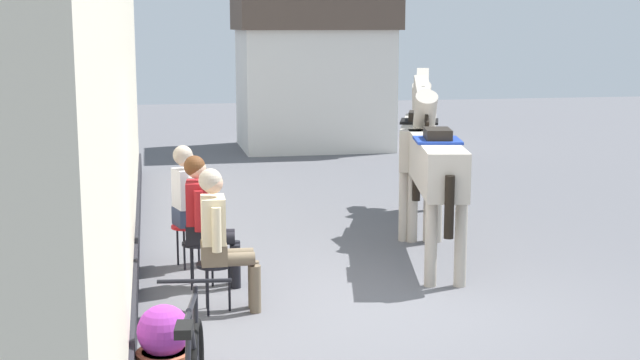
{
  "coord_description": "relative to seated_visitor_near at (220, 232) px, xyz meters",
  "views": [
    {
      "loc": [
        -2.2,
        -8.1,
        2.71
      ],
      "look_at": [
        -0.4,
        1.2,
        1.05
      ],
      "focal_mm": 49.89,
      "sensor_mm": 36.0,
      "label": 1
    }
  ],
  "objects": [
    {
      "name": "ground_plane",
      "position": [
        1.57,
        2.91,
        -0.78
      ],
      "size": [
        40.0,
        40.0,
        0.0
      ],
      "primitive_type": "plane",
      "color": "#56565B"
    },
    {
      "name": "seated_visitor_far",
      "position": [
        -0.19,
        1.7,
        0.0
      ],
      "size": [
        0.61,
        0.48,
        1.39
      ],
      "color": "red",
      "rests_on": "ground_plane"
    },
    {
      "name": "flower_planter_near",
      "position": [
        -0.57,
        -1.71,
        -0.44
      ],
      "size": [
        0.43,
        0.43,
        0.64
      ],
      "color": "#A85638",
      "rests_on": "ground_plane"
    },
    {
      "name": "saddled_horse_near",
      "position": [
        2.58,
        1.46,
        0.38
      ],
      "size": [
        0.87,
        2.97,
        2.06
      ],
      "color": "#B2A899",
      "rests_on": "ground_plane"
    },
    {
      "name": "pub_facade_wall",
      "position": [
        -0.98,
        1.41,
        0.76
      ],
      "size": [
        0.34,
        14.0,
        3.4
      ],
      "color": "beige",
      "rests_on": "ground_plane"
    },
    {
      "name": "seated_visitor_middle",
      "position": [
        -0.1,
        0.86,
        0.0
      ],
      "size": [
        0.61,
        0.49,
        1.39
      ],
      "color": "black",
      "rests_on": "ground_plane"
    },
    {
      "name": "seated_visitor_near",
      "position": [
        0.0,
        0.0,
        0.0
      ],
      "size": [
        0.61,
        0.49,
        1.39
      ],
      "color": "black",
      "rests_on": "ground_plane"
    },
    {
      "name": "distant_cottage",
      "position": [
        2.97,
        11.16,
        1.02
      ],
      "size": [
        3.4,
        2.6,
        3.5
      ],
      "color": "silver",
      "rests_on": "ground_plane"
    },
    {
      "name": "saddled_horse_far",
      "position": [
        3.0,
        3.38,
        0.38
      ],
      "size": [
        1.22,
        2.88,
        2.06
      ],
      "color": "#B2A899",
      "rests_on": "ground_plane"
    }
  ]
}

